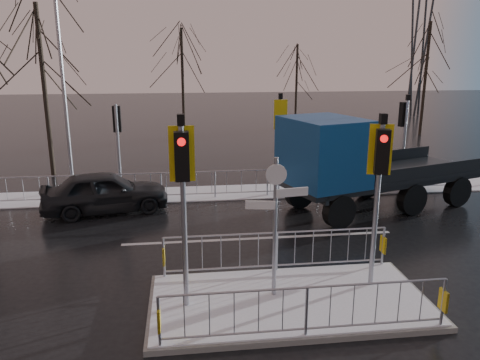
{
  "coord_description": "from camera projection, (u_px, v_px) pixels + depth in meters",
  "views": [
    {
      "loc": [
        -2.2,
        -8.9,
        5.22
      ],
      "look_at": [
        -0.59,
        3.81,
        1.8
      ],
      "focal_mm": 35.0,
      "sensor_mm": 36.0,
      "label": 1
    }
  ],
  "objects": [
    {
      "name": "car_far_lane",
      "position": [
        105.0,
        192.0,
        15.95
      ],
      "size": [
        4.46,
        2.52,
        1.43
      ],
      "primitive_type": "imported",
      "rotation": [
        0.0,
        0.0,
        1.78
      ],
      "color": "black",
      "rests_on": "ground"
    },
    {
      "name": "ground",
      "position": [
        289.0,
        304.0,
        10.14
      ],
      "size": [
        120.0,
        120.0,
        0.0
      ],
      "primitive_type": "plane",
      "color": "black",
      "rests_on": "ground"
    },
    {
      "name": "tree_far_a",
      "position": [
        182.0,
        62.0,
        29.74
      ],
      "size": [
        3.75,
        3.75,
        7.08
      ],
      "color": "black",
      "rests_on": "ground"
    },
    {
      "name": "tree_near_b",
      "position": [
        41.0,
        57.0,
        19.83
      ],
      "size": [
        4.0,
        4.0,
        7.55
      ],
      "color": "black",
      "rests_on": "ground"
    },
    {
      "name": "lane_markings",
      "position": [
        292.0,
        312.0,
        9.82
      ],
      "size": [
        8.0,
        11.38,
        0.01
      ],
      "color": "silver",
      "rests_on": "ground"
    },
    {
      "name": "far_kerb_fixtures",
      "position": [
        249.0,
        170.0,
        17.67
      ],
      "size": [
        18.0,
        0.65,
        3.83
      ],
      "color": "#90949D",
      "rests_on": "ground"
    },
    {
      "name": "flatbed_truck",
      "position": [
        348.0,
        163.0,
        15.63
      ],
      "size": [
        7.56,
        4.68,
        3.3
      ],
      "color": "black",
      "rests_on": "ground"
    },
    {
      "name": "street_lamp_left",
      "position": [
        64.0,
        76.0,
        17.31
      ],
      "size": [
        1.25,
        0.18,
        8.2
      ],
      "color": "#90949D",
      "rests_on": "ground"
    },
    {
      "name": "tree_far_b",
      "position": [
        297.0,
        71.0,
        32.8
      ],
      "size": [
        3.25,
        3.25,
        6.14
      ],
      "color": "black",
      "rests_on": "ground"
    },
    {
      "name": "traffic_island",
      "position": [
        289.0,
        287.0,
        10.05
      ],
      "size": [
        6.0,
        3.04,
        4.15
      ],
      "color": "#60605C",
      "rests_on": "ground"
    },
    {
      "name": "tree_far_c",
      "position": [
        427.0,
        57.0,
        30.65
      ],
      "size": [
        4.0,
        4.0,
        7.55
      ],
      "color": "black",
      "rests_on": "ground"
    },
    {
      "name": "snow_verge",
      "position": [
        239.0,
        192.0,
        18.38
      ],
      "size": [
        30.0,
        2.0,
        0.04
      ],
      "primitive_type": "cube",
      "color": "white",
      "rests_on": "ground"
    }
  ]
}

